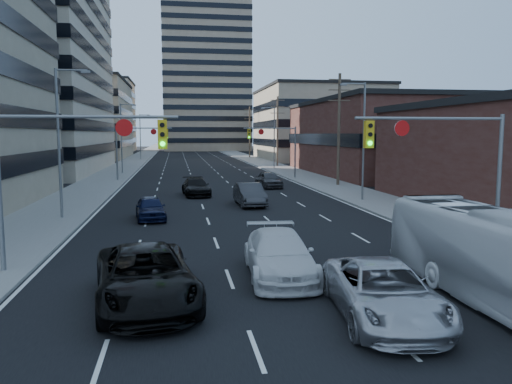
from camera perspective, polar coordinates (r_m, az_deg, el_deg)
The scene contains 30 objects.
ground at distance 12.92m, azimuth 8.27°, elevation -17.00°, with size 400.00×400.00×0.00m, color black.
road_surface at distance 141.42m, azimuth -7.67°, elevation 4.51°, with size 18.00×300.00×0.02m, color black.
sidewalk_left at distance 141.59m, azimuth -12.34°, elevation 4.45°, with size 5.00×300.00×0.15m, color slate.
sidewalk_right at distance 142.18m, azimuth -3.02°, elevation 4.60°, with size 5.00×300.00×0.15m, color slate.
office_left_far at distance 113.17m, azimuth -19.67°, elevation 7.71°, with size 20.00×30.00×16.00m, color gray.
storefront_right_mid at distance 67.21m, azimuth 15.22°, elevation 5.86°, with size 20.00×30.00×9.00m, color #472119.
office_right_far at distance 103.34m, azimuth 7.02°, elevation 7.63°, with size 22.00×28.00×14.00m, color gray.
apartment_tower at distance 163.31m, azimuth -5.84°, elevation 15.02°, with size 26.00×26.00×58.00m, color gray.
bg_block_left at distance 153.31m, azimuth -18.45°, elevation 8.13°, with size 24.00×24.00×20.00m, color #ADA089.
bg_block_right at distance 145.70m, azimuth 5.07°, elevation 6.97°, with size 22.00×22.00×12.00m, color gray.
signal_near_left at distance 19.67m, azimuth -20.42°, elevation 3.78°, with size 6.59×0.33×6.00m.
signal_near_right at distance 22.24m, azimuth 20.78°, elevation 4.05°, with size 6.59×0.33×6.00m.
signal_far_left at distance 56.43m, azimuth -13.31°, elevation 5.60°, with size 6.09×0.33×6.00m.
signal_far_right at distance 57.40m, azimuth 2.25°, elevation 5.79°, with size 6.09×0.33×6.00m.
utility_pole_block at distance 49.86m, azimuth 9.45°, elevation 7.27°, with size 2.20×0.28×11.00m.
utility_pole_midblock at distance 78.88m, azimuth 2.47°, elevation 7.10°, with size 2.20×0.28×11.00m.
utility_pole_distant at distance 108.44m, azimuth -0.73°, elevation 6.98°, with size 2.20×0.28×11.00m.
streetlight_left_near at distance 31.99m, azimuth -21.38°, elevation 6.00°, with size 2.03×0.22×9.00m.
streetlight_left_mid at distance 66.62m, azimuth -15.00°, elevation 6.34°, with size 2.03×0.22×9.00m.
streetlight_left_far at distance 101.50m, azimuth -13.00°, elevation 6.43°, with size 2.03×0.22×9.00m.
streetlight_right_near at distance 38.87m, azimuth 11.99°, elevation 6.34°, with size 2.03×0.22×9.00m.
streetlight_right_far at distance 72.63m, azimuth 1.97°, elevation 6.57°, with size 2.03×0.22×9.00m.
black_pickup at distance 15.71m, azimuth -12.50°, elevation -9.41°, with size 2.87×6.23×1.73m, color black.
white_van at distance 18.21m, azimuth 2.68°, elevation -7.18°, with size 2.29×5.63×1.63m, color silver.
silver_suv at distance 14.65m, azimuth 14.38°, elevation -10.98°, with size 2.61×5.65×1.57m, color #B2B2B7.
transit_bus at distance 16.65m, azimuth 26.65°, elevation -6.88°, with size 2.48×10.60×2.95m, color silver.
sedan_blue at distance 30.82m, azimuth -11.98°, elevation -1.80°, with size 1.69×4.20×1.43m, color black.
sedan_grey_center at distance 36.05m, azimuth -0.74°, elevation -0.28°, with size 1.72×4.92×1.62m, color #313133.
sedan_black_far at distance 42.10m, azimuth -6.87°, elevation 0.57°, with size 2.06×5.07×1.47m, color black.
sedan_grey_right at distance 48.08m, azimuth 1.48°, elevation 1.42°, with size 1.85×4.59×1.56m, color #38383B.
Camera 1 is at (-3.61, -11.28, 5.17)m, focal length 35.00 mm.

